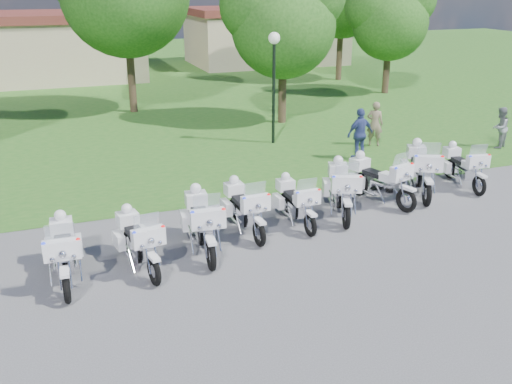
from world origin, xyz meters
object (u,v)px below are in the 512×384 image
object	(u,v)px
motorcycle_0	(64,251)
motorcycle_7	(421,169)
bystander_a	(375,124)
bystander_b	(500,128)
motorcycle_2	(202,222)
motorcycle_3	(244,207)
motorcycle_4	(296,201)
motorcycle_6	(379,179)
motorcycle_5	(341,188)
bystander_c	(360,134)
lamp_post	(274,61)
motorcycle_1	(138,240)
motorcycle_8	(463,166)

from	to	relation	value
motorcycle_0	motorcycle_7	size ratio (longest dim) A/B	0.96
bystander_a	bystander_b	world-z (taller)	bystander_a
motorcycle_2	motorcycle_3	xyz separation A→B (m)	(1.28, 0.67, -0.06)
motorcycle_4	motorcycle_6	distance (m)	2.92
motorcycle_5	motorcycle_6	world-z (taller)	motorcycle_5
motorcycle_6	bystander_a	distance (m)	5.99
motorcycle_5	motorcycle_7	world-z (taller)	motorcycle_7
motorcycle_5	bystander_c	distance (m)	5.18
motorcycle_5	motorcycle_3	bearing A→B (deg)	24.60
motorcycle_3	motorcycle_4	bearing A→B (deg)	178.64
motorcycle_2	bystander_c	xyz separation A→B (m)	(7.13, 5.12, 0.20)
motorcycle_3	motorcycle_6	size ratio (longest dim) A/B	0.97
motorcycle_0	bystander_b	xyz separation A→B (m)	(15.93, 4.97, 0.11)
motorcycle_2	bystander_a	size ratio (longest dim) A/B	1.48
motorcycle_3	lamp_post	bearing A→B (deg)	-119.36
bystander_b	motorcycle_6	bearing A→B (deg)	-4.26
motorcycle_5	bystander_a	distance (m)	7.12
motorcycle_0	motorcycle_1	size ratio (longest dim) A/B	1.05
motorcycle_5	bystander_b	distance (m)	9.44
motorcycle_2	lamp_post	distance (m)	9.91
motorcycle_4	motorcycle_8	bearing A→B (deg)	-172.12
motorcycle_6	bystander_b	distance (m)	7.98
motorcycle_0	bystander_c	world-z (taller)	bystander_c
motorcycle_0	motorcycle_8	world-z (taller)	motorcycle_0
bystander_b	motorcycle_8	bearing A→B (deg)	7.55
motorcycle_6	motorcycle_8	xyz separation A→B (m)	(3.18, 0.30, -0.05)
motorcycle_3	bystander_b	distance (m)	12.19
motorcycle_8	bystander_a	world-z (taller)	bystander_a
motorcycle_2	motorcycle_4	xyz separation A→B (m)	(2.70, 0.70, -0.10)
motorcycle_2	motorcycle_8	xyz separation A→B (m)	(8.73, 1.60, -0.08)
motorcycle_5	motorcycle_6	bearing A→B (deg)	-144.37
motorcycle_4	motorcycle_6	bearing A→B (deg)	-168.79
motorcycle_3	motorcycle_8	world-z (taller)	motorcycle_3
motorcycle_2	motorcycle_8	size ratio (longest dim) A/B	1.13
motorcycle_7	motorcycle_0	bearing A→B (deg)	34.92
motorcycle_3	motorcycle_6	xyz separation A→B (m)	(4.28, 0.62, 0.04)
motorcycle_6	motorcycle_7	bearing A→B (deg)	171.30
motorcycle_0	bystander_c	xyz separation A→B (m)	(10.24, 5.50, 0.25)
motorcycle_1	lamp_post	world-z (taller)	lamp_post
motorcycle_0	bystander_c	size ratio (longest dim) A/B	1.30
motorcycle_2	bystander_c	size ratio (longest dim) A/B	1.38
bystander_b	lamp_post	bearing A→B (deg)	-53.31
motorcycle_2	motorcycle_7	bearing A→B (deg)	-162.91
motorcycle_3	bystander_b	xyz separation A→B (m)	(11.55, 3.92, 0.13)
motorcycle_5	bystander_b	world-z (taller)	motorcycle_5
motorcycle_4	lamp_post	xyz separation A→B (m)	(2.36, 7.46, 2.57)
motorcycle_0	lamp_post	distance (m)	12.08
motorcycle_2	motorcycle_5	xyz separation A→B (m)	(4.14, 0.90, 0.00)
motorcycle_0	motorcycle_1	xyz separation A→B (m)	(1.57, 0.04, -0.03)
motorcycle_7	bystander_c	xyz separation A→B (m)	(0.02, 3.61, 0.17)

